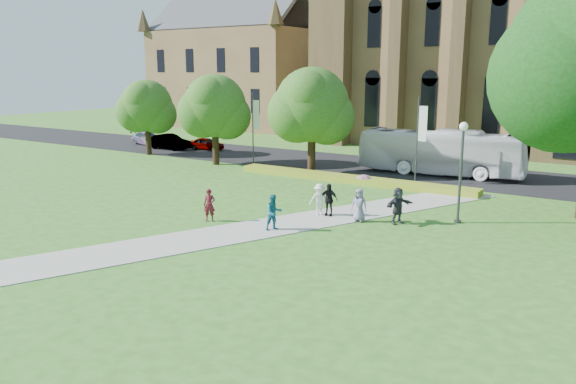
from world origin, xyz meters
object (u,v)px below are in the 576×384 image
Objects in this scene: streetlamp at (461,160)px; car_1 at (169,142)px; pedestrian_0 at (209,205)px; car_0 at (206,144)px; tour_coach at (440,152)px; car_2 at (148,138)px.

streetlamp is 34.55m from car_1.
streetlamp reaches higher than pedestrian_0.
streetlamp is 32.11m from car_0.
car_0 is 27.16m from pedestrian_0.
car_0 is at bearing 100.59° from pedestrian_0.
car_1 is (-3.37, -1.68, 0.14)m from car_0.
pedestrian_0 is (21.23, -18.78, 0.11)m from car_1.
car_1 reaches higher than car_0.
pedestrian_0 is at bearing -148.60° from streetlamp.
pedestrian_0 is at bearing -148.37° from car_0.
car_0 is 3.77m from car_1.
streetlamp reaches higher than car_1.
streetlamp is 0.43× the size of tour_coach.
tour_coach is 7.23× the size of pedestrian_0.
tour_coach is at bearing 42.76° from pedestrian_0.
car_2 is (-31.68, 0.47, -1.05)m from tour_coach.
car_2 is at bearing 72.77° from car_1.
tour_coach is (-5.14, 12.95, -1.57)m from streetlamp.
streetlamp reaches higher than tour_coach.
car_2 is 32.72m from pedestrian_0.
car_0 is (-23.77, 0.76, -1.09)m from tour_coach.
tour_coach is at bearing -101.30° from car_0.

